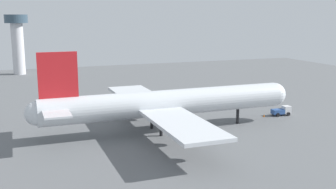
# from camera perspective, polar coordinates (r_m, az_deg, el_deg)

# --- Properties ---
(ground_plane) EXTENTS (243.40, 243.40, 0.00)m
(ground_plane) POSITION_cam_1_polar(r_m,az_deg,el_deg) (92.02, -0.00, -5.08)
(ground_plane) COLOR slate
(cargo_airplane) EXTENTS (60.85, 53.90, 18.44)m
(cargo_airplane) POSITION_cam_1_polar(r_m,az_deg,el_deg) (90.32, -0.22, -1.24)
(cargo_airplane) COLOR silver
(cargo_airplane) RESTS_ON ground_plane
(baggage_tug) EXTENTS (5.10, 2.66, 2.38)m
(baggage_tug) POSITION_cam_1_polar(r_m,az_deg,el_deg) (109.56, 15.61, -2.20)
(baggage_tug) COLOR silver
(baggage_tug) RESTS_ON ground_plane
(safety_cone_nose) EXTENTS (0.48, 0.48, 0.69)m
(safety_cone_nose) POSITION_cam_1_polar(r_m,az_deg,el_deg) (106.97, 13.25, -2.87)
(safety_cone_nose) COLOR orange
(safety_cone_nose) RESTS_ON ground_plane
(control_tower) EXTENTS (9.62, 9.62, 25.58)m
(control_tower) POSITION_cam_1_polar(r_m,az_deg,el_deg) (188.06, -20.28, 7.42)
(control_tower) COLOR silver
(control_tower) RESTS_ON ground_plane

